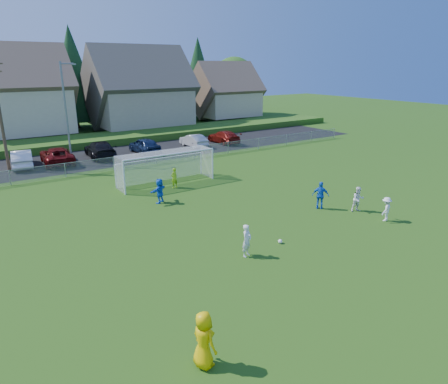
{
  "coord_description": "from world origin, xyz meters",
  "views": [
    {
      "loc": [
        -12.87,
        -10.97,
        8.79
      ],
      "look_at": [
        0.0,
        8.0,
        1.4
      ],
      "focal_mm": 32.0,
      "sensor_mm": 36.0,
      "label": 1
    }
  ],
  "objects_px": {
    "player_white_b": "(358,199)",
    "car_b": "(22,159)",
    "player_blue_b": "(160,191)",
    "soccer_ball": "(280,241)",
    "car_d": "(100,149)",
    "soccer_goal": "(165,162)",
    "referee": "(204,340)",
    "car_g": "(224,137)",
    "player_blue_a": "(321,195)",
    "car_f": "(194,141)",
    "goalkeeper": "(174,178)",
    "player_white_a": "(247,241)",
    "car_c": "(57,156)",
    "car_e": "(144,145)",
    "player_white_c": "(386,209)"
  },
  "relations": [
    {
      "from": "player_white_b",
      "to": "goalkeeper",
      "type": "distance_m",
      "value": 12.97
    },
    {
      "from": "player_white_c",
      "to": "car_c",
      "type": "distance_m",
      "value": 28.49
    },
    {
      "from": "car_g",
      "to": "player_white_a",
      "type": "bearing_deg",
      "value": 59.78
    },
    {
      "from": "soccer_ball",
      "to": "car_f",
      "type": "bearing_deg",
      "value": 69.88
    },
    {
      "from": "goalkeeper",
      "to": "car_g",
      "type": "height_order",
      "value": "goalkeeper"
    },
    {
      "from": "player_white_c",
      "to": "car_g",
      "type": "relative_size",
      "value": 0.29
    },
    {
      "from": "player_blue_b",
      "to": "car_g",
      "type": "relative_size",
      "value": 0.34
    },
    {
      "from": "car_b",
      "to": "player_blue_a",
      "type": "bearing_deg",
      "value": 129.02
    },
    {
      "from": "soccer_ball",
      "to": "goalkeeper",
      "type": "relative_size",
      "value": 0.14
    },
    {
      "from": "player_white_c",
      "to": "car_c",
      "type": "xyz_separation_m",
      "value": [
        -12.63,
        25.53,
        0.04
      ]
    },
    {
      "from": "car_e",
      "to": "player_white_a",
      "type": "bearing_deg",
      "value": 75.72
    },
    {
      "from": "player_blue_b",
      "to": "car_f",
      "type": "relative_size",
      "value": 0.4
    },
    {
      "from": "player_white_c",
      "to": "soccer_ball",
      "type": "bearing_deg",
      "value": -25.23
    },
    {
      "from": "referee",
      "to": "car_c",
      "type": "bearing_deg",
      "value": -13.76
    },
    {
      "from": "soccer_ball",
      "to": "car_d",
      "type": "bearing_deg",
      "value": 93.2
    },
    {
      "from": "car_d",
      "to": "goalkeeper",
      "type": "bearing_deg",
      "value": 101.27
    },
    {
      "from": "goalkeeper",
      "to": "soccer_goal",
      "type": "height_order",
      "value": "soccer_goal"
    },
    {
      "from": "car_g",
      "to": "car_f",
      "type": "bearing_deg",
      "value": 0.38
    },
    {
      "from": "car_c",
      "to": "player_white_b",
      "type": "bearing_deg",
      "value": 122.28
    },
    {
      "from": "player_white_c",
      "to": "soccer_goal",
      "type": "xyz_separation_m",
      "value": [
        -7.17,
        14.3,
        0.91
      ]
    },
    {
      "from": "goalkeeper",
      "to": "car_c",
      "type": "height_order",
      "value": "goalkeeper"
    },
    {
      "from": "player_blue_b",
      "to": "soccer_ball",
      "type": "bearing_deg",
      "value": 73.75
    },
    {
      "from": "player_blue_a",
      "to": "car_b",
      "type": "bearing_deg",
      "value": -7.81
    },
    {
      "from": "player_blue_a",
      "to": "car_f",
      "type": "bearing_deg",
      "value": -48.37
    },
    {
      "from": "player_white_a",
      "to": "car_c",
      "type": "height_order",
      "value": "player_white_a"
    },
    {
      "from": "player_white_a",
      "to": "soccer_goal",
      "type": "relative_size",
      "value": 0.22
    },
    {
      "from": "car_e",
      "to": "car_f",
      "type": "bearing_deg",
      "value": 178.28
    },
    {
      "from": "soccer_goal",
      "to": "player_white_c",
      "type": "bearing_deg",
      "value": -63.38
    },
    {
      "from": "car_d",
      "to": "soccer_goal",
      "type": "height_order",
      "value": "soccer_goal"
    },
    {
      "from": "car_b",
      "to": "car_d",
      "type": "distance_m",
      "value": 6.94
    },
    {
      "from": "referee",
      "to": "goalkeeper",
      "type": "distance_m",
      "value": 18.59
    },
    {
      "from": "car_d",
      "to": "soccer_ball",
      "type": "bearing_deg",
      "value": 98.49
    },
    {
      "from": "car_c",
      "to": "car_d",
      "type": "distance_m",
      "value": 4.09
    },
    {
      "from": "soccer_ball",
      "to": "referee",
      "type": "distance_m",
      "value": 9.4
    },
    {
      "from": "player_blue_a",
      "to": "car_e",
      "type": "xyz_separation_m",
      "value": [
        -2.48,
        21.74,
        -0.1
      ]
    },
    {
      "from": "player_white_c",
      "to": "car_e",
      "type": "bearing_deg",
      "value": -97.18
    },
    {
      "from": "player_white_b",
      "to": "soccer_goal",
      "type": "xyz_separation_m",
      "value": [
        -7.12,
        12.36,
        0.83
      ]
    },
    {
      "from": "car_g",
      "to": "car_b",
      "type": "bearing_deg",
      "value": -0.08
    },
    {
      "from": "player_white_b",
      "to": "car_b",
      "type": "relative_size",
      "value": 0.34
    },
    {
      "from": "player_blue_a",
      "to": "goalkeeper",
      "type": "xyz_separation_m",
      "value": [
        -5.56,
        9.19,
        -0.12
      ]
    },
    {
      "from": "player_blue_a",
      "to": "car_c",
      "type": "xyz_separation_m",
      "value": [
        -11.01,
        21.95,
        -0.13
      ]
    },
    {
      "from": "goalkeeper",
      "to": "car_e",
      "type": "relative_size",
      "value": 0.33
    },
    {
      "from": "player_white_a",
      "to": "referee",
      "type": "bearing_deg",
      "value": -161.23
    },
    {
      "from": "player_blue_b",
      "to": "car_e",
      "type": "relative_size",
      "value": 0.36
    },
    {
      "from": "player_blue_b",
      "to": "referee",
      "type": "bearing_deg",
      "value": 38.9
    },
    {
      "from": "referee",
      "to": "car_f",
      "type": "xyz_separation_m",
      "value": [
        16.64,
        29.47,
        -0.24
      ]
    },
    {
      "from": "player_blue_b",
      "to": "car_g",
      "type": "height_order",
      "value": "player_blue_b"
    },
    {
      "from": "player_white_c",
      "to": "car_d",
      "type": "distance_m",
      "value": 27.2
    },
    {
      "from": "player_white_a",
      "to": "goalkeeper",
      "type": "height_order",
      "value": "player_white_a"
    },
    {
      "from": "car_c",
      "to": "soccer_ball",
      "type": "bearing_deg",
      "value": 106.82
    }
  ]
}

